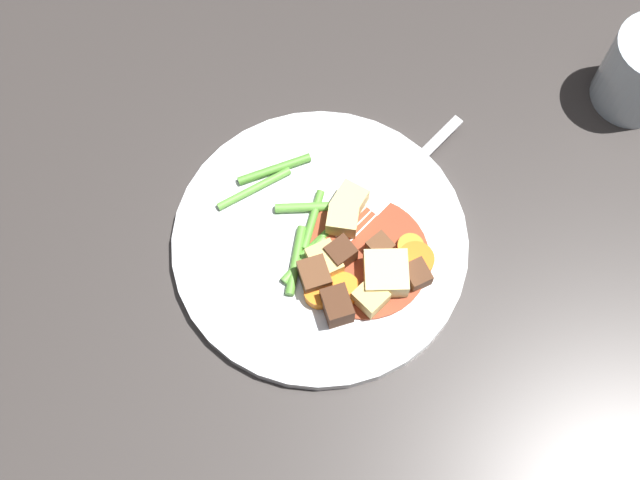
% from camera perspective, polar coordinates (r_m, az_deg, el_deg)
% --- Properties ---
extents(ground_plane, '(3.00, 3.00, 0.00)m').
position_cam_1_polar(ground_plane, '(0.78, -0.00, -0.39)').
color(ground_plane, '#383330').
extents(dinner_plate, '(0.27, 0.27, 0.01)m').
position_cam_1_polar(dinner_plate, '(0.78, -0.00, -0.20)').
color(dinner_plate, white).
rests_on(dinner_plate, ground_plane).
extents(stew_sauce, '(0.12, 0.12, 0.00)m').
position_cam_1_polar(stew_sauce, '(0.76, 2.97, -1.28)').
color(stew_sauce, '#93381E').
rests_on(stew_sauce, dinner_plate).
extents(carrot_slice_0, '(0.04, 0.04, 0.01)m').
position_cam_1_polar(carrot_slice_0, '(0.75, -0.02, -3.59)').
color(carrot_slice_0, orange).
rests_on(carrot_slice_0, dinner_plate).
extents(carrot_slice_1, '(0.03, 0.03, 0.01)m').
position_cam_1_polar(carrot_slice_1, '(0.75, 1.53, -3.45)').
color(carrot_slice_1, orange).
rests_on(carrot_slice_1, dinner_plate).
extents(carrot_slice_2, '(0.05, 0.05, 0.01)m').
position_cam_1_polar(carrot_slice_2, '(0.76, 6.53, -1.41)').
color(carrot_slice_2, orange).
rests_on(carrot_slice_2, dinner_plate).
extents(carrot_slice_3, '(0.03, 0.03, 0.01)m').
position_cam_1_polar(carrot_slice_3, '(0.77, 6.19, -0.49)').
color(carrot_slice_3, orange).
rests_on(carrot_slice_3, dinner_plate).
extents(potato_chunk_0, '(0.05, 0.05, 0.03)m').
position_cam_1_polar(potato_chunk_0, '(0.75, 4.51, -2.33)').
color(potato_chunk_0, '#EAD68C').
rests_on(potato_chunk_0, dinner_plate).
extents(potato_chunk_1, '(0.03, 0.03, 0.02)m').
position_cam_1_polar(potato_chunk_1, '(0.77, 1.53, 1.25)').
color(potato_chunk_1, '#E5CC7A').
rests_on(potato_chunk_1, dinner_plate).
extents(potato_chunk_2, '(0.03, 0.03, 0.02)m').
position_cam_1_polar(potato_chunk_2, '(0.77, 1.98, 2.56)').
color(potato_chunk_2, '#E5CC7A').
rests_on(potato_chunk_2, dinner_plate).
extents(potato_chunk_3, '(0.04, 0.04, 0.02)m').
position_cam_1_polar(potato_chunk_3, '(0.75, 0.30, -1.49)').
color(potato_chunk_3, '#DBBC6B').
rests_on(potato_chunk_3, dinner_plate).
extents(potato_chunk_4, '(0.03, 0.03, 0.02)m').
position_cam_1_polar(potato_chunk_4, '(0.74, 3.47, -3.95)').
color(potato_chunk_4, '#DBBC6B').
rests_on(potato_chunk_4, dinner_plate).
extents(meat_chunk_0, '(0.03, 0.03, 0.02)m').
position_cam_1_polar(meat_chunk_0, '(0.75, 6.51, -2.68)').
color(meat_chunk_0, '#56331E').
rests_on(meat_chunk_0, dinner_plate).
extents(meat_chunk_1, '(0.04, 0.04, 0.02)m').
position_cam_1_polar(meat_chunk_1, '(0.74, -0.39, -2.48)').
color(meat_chunk_1, brown).
rests_on(meat_chunk_1, dinner_plate).
extents(meat_chunk_2, '(0.04, 0.04, 0.03)m').
position_cam_1_polar(meat_chunk_2, '(0.73, 1.16, -4.52)').
color(meat_chunk_2, '#4C2B19').
rests_on(meat_chunk_2, dinner_plate).
extents(meat_chunk_3, '(0.03, 0.03, 0.02)m').
position_cam_1_polar(meat_chunk_3, '(0.75, 1.41, -0.96)').
color(meat_chunk_3, '#4C2B19').
rests_on(meat_chunk_3, dinner_plate).
extents(meat_chunk_4, '(0.03, 0.03, 0.02)m').
position_cam_1_polar(meat_chunk_4, '(0.76, 4.11, -0.50)').
color(meat_chunk_4, brown).
rests_on(meat_chunk_4, dinner_plate).
extents(green_bean_0, '(0.06, 0.06, 0.01)m').
position_cam_1_polar(green_bean_0, '(0.80, -3.13, 4.86)').
color(green_bean_0, '#599E38').
rests_on(green_bean_0, dinner_plate).
extents(green_bean_1, '(0.02, 0.07, 0.01)m').
position_cam_1_polar(green_bean_1, '(0.76, -1.66, -1.40)').
color(green_bean_1, '#599E38').
rests_on(green_bean_1, dinner_plate).
extents(green_bean_2, '(0.05, 0.07, 0.01)m').
position_cam_1_polar(green_bean_2, '(0.79, -4.52, 3.52)').
color(green_bean_2, '#66AD42').
rests_on(green_bean_2, dinner_plate).
extents(green_bean_3, '(0.02, 0.06, 0.01)m').
position_cam_1_polar(green_bean_3, '(0.76, -1.11, -1.37)').
color(green_bean_3, '#66AD42').
rests_on(green_bean_3, dinner_plate).
extents(green_bean_4, '(0.02, 0.06, 0.01)m').
position_cam_1_polar(green_bean_4, '(0.77, -0.53, 1.38)').
color(green_bean_4, '#599E38').
rests_on(green_bean_4, dinner_plate).
extents(green_bean_5, '(0.07, 0.04, 0.01)m').
position_cam_1_polar(green_bean_5, '(0.78, -0.53, 2.27)').
color(green_bean_5, '#66AD42').
rests_on(green_bean_5, dinner_plate).
extents(green_bean_6, '(0.02, 0.05, 0.01)m').
position_cam_1_polar(green_bean_6, '(0.77, 0.14, 0.27)').
color(green_bean_6, '#599E38').
rests_on(green_bean_6, dinner_plate).
extents(fork, '(0.07, 0.17, 0.00)m').
position_cam_1_polar(fork, '(0.80, 5.22, 3.99)').
color(fork, silver).
rests_on(fork, dinner_plate).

